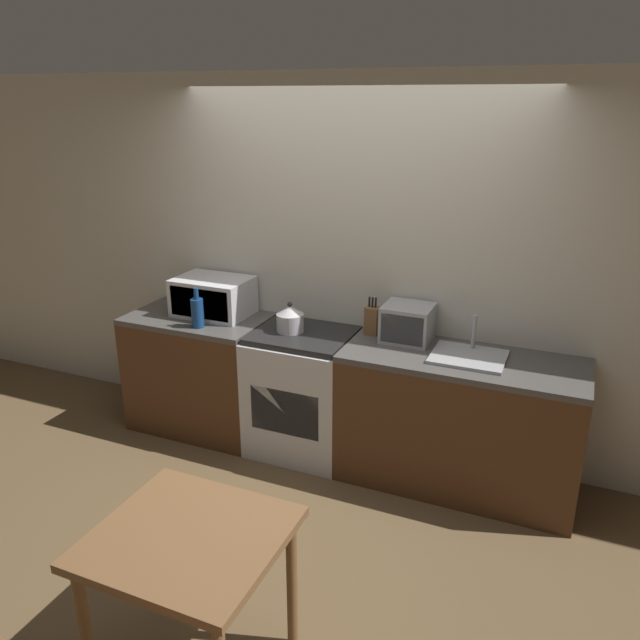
% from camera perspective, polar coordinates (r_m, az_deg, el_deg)
% --- Properties ---
extents(ground_plane, '(16.00, 16.00, 0.00)m').
position_cam_1_polar(ground_plane, '(4.13, -2.06, -16.29)').
color(ground_plane, brown).
extents(wall_back, '(10.00, 0.06, 2.60)m').
position_cam_1_polar(wall_back, '(4.38, 3.11, 4.75)').
color(wall_back, beige).
rests_on(wall_back, ground_plane).
extents(counter_left_run, '(1.03, 0.62, 0.90)m').
position_cam_1_polar(counter_left_run, '(4.86, -10.84, -4.67)').
color(counter_left_run, '#4C2D19').
rests_on(counter_left_run, ground_plane).
extents(counter_right_run, '(1.51, 0.62, 0.90)m').
position_cam_1_polar(counter_right_run, '(4.18, 12.52, -9.05)').
color(counter_right_run, '#4C2D19').
rests_on(counter_right_run, ground_plane).
extents(stove_range, '(0.70, 0.62, 0.90)m').
position_cam_1_polar(stove_range, '(4.47, -1.55, -6.59)').
color(stove_range, silver).
rests_on(stove_range, ground_plane).
extents(kettle, '(0.19, 0.19, 0.21)m').
position_cam_1_polar(kettle, '(4.29, -2.75, 0.11)').
color(kettle, '#B7B7BC').
rests_on(kettle, stove_range).
extents(microwave, '(0.54, 0.39, 0.28)m').
position_cam_1_polar(microwave, '(4.68, -9.76, 2.14)').
color(microwave, silver).
rests_on(microwave, counter_left_run).
extents(bottle, '(0.09, 0.09, 0.29)m').
position_cam_1_polar(bottle, '(4.44, -11.15, 0.72)').
color(bottle, navy).
rests_on(bottle, counter_left_run).
extents(knife_block, '(0.09, 0.08, 0.26)m').
position_cam_1_polar(knife_block, '(4.25, 4.78, -0.01)').
color(knife_block, brown).
rests_on(knife_block, counter_right_run).
extents(toaster_oven, '(0.32, 0.29, 0.24)m').
position_cam_1_polar(toaster_oven, '(4.15, 8.01, -0.29)').
color(toaster_oven, '#999BA0').
rests_on(toaster_oven, counter_right_run).
extents(sink_basin, '(0.45, 0.38, 0.24)m').
position_cam_1_polar(sink_basin, '(3.99, 13.44, -3.18)').
color(sink_basin, '#999BA0').
rests_on(sink_basin, counter_right_run).
extents(dining_table, '(0.76, 0.72, 0.75)m').
position_cam_1_polar(dining_table, '(2.81, -11.80, -20.36)').
color(dining_table, brown).
rests_on(dining_table, ground_plane).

